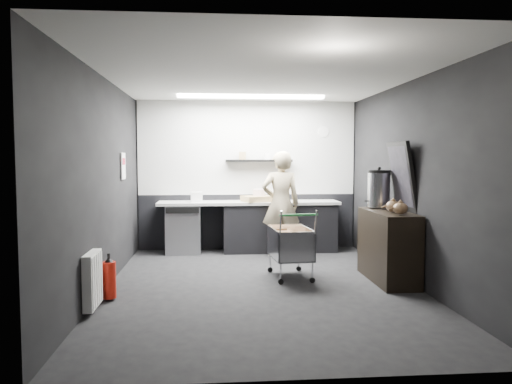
{
  "coord_description": "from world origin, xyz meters",
  "views": [
    {
      "loc": [
        -0.62,
        -6.37,
        1.68
      ],
      "look_at": [
        -0.04,
        0.4,
        1.21
      ],
      "focal_mm": 35.0,
      "sensor_mm": 36.0,
      "label": 1
    }
  ],
  "objects": [
    {
      "name": "floor",
      "position": [
        0.0,
        0.0,
        0.0
      ],
      "size": [
        5.5,
        5.5,
        0.0
      ],
      "primitive_type": "plane",
      "color": "black",
      "rests_on": "ground"
    },
    {
      "name": "ceiling",
      "position": [
        0.0,
        0.0,
        2.7
      ],
      "size": [
        5.5,
        5.5,
        0.0
      ],
      "primitive_type": "plane",
      "rotation": [
        3.14,
        0.0,
        0.0
      ],
      "color": "silver",
      "rests_on": "wall_back"
    },
    {
      "name": "wall_back",
      "position": [
        0.0,
        2.75,
        1.35
      ],
      "size": [
        5.5,
        0.0,
        5.5
      ],
      "primitive_type": "plane",
      "rotation": [
        1.57,
        0.0,
        0.0
      ],
      "color": "black",
      "rests_on": "floor"
    },
    {
      "name": "wall_front",
      "position": [
        0.0,
        -2.75,
        1.35
      ],
      "size": [
        5.5,
        0.0,
        5.5
      ],
      "primitive_type": "plane",
      "rotation": [
        -1.57,
        0.0,
        0.0
      ],
      "color": "black",
      "rests_on": "floor"
    },
    {
      "name": "wall_left",
      "position": [
        -2.0,
        0.0,
        1.35
      ],
      "size": [
        0.0,
        5.5,
        5.5
      ],
      "primitive_type": "plane",
      "rotation": [
        1.57,
        0.0,
        1.57
      ],
      "color": "black",
      "rests_on": "floor"
    },
    {
      "name": "wall_right",
      "position": [
        2.0,
        0.0,
        1.35
      ],
      "size": [
        0.0,
        5.5,
        5.5
      ],
      "primitive_type": "plane",
      "rotation": [
        1.57,
        0.0,
        -1.57
      ],
      "color": "black",
      "rests_on": "floor"
    },
    {
      "name": "kitchen_wall_panel",
      "position": [
        0.0,
        2.73,
        1.85
      ],
      "size": [
        3.95,
        0.02,
        1.7
      ],
      "primitive_type": "cube",
      "color": "silver",
      "rests_on": "wall_back"
    },
    {
      "name": "dado_panel",
      "position": [
        0.0,
        2.73,
        0.5
      ],
      "size": [
        3.95,
        0.02,
        1.0
      ],
      "primitive_type": "cube",
      "color": "black",
      "rests_on": "wall_back"
    },
    {
      "name": "floating_shelf",
      "position": [
        0.2,
        2.62,
        1.62
      ],
      "size": [
        1.2,
        0.22,
        0.04
      ],
      "primitive_type": "cube",
      "color": "black",
      "rests_on": "wall_back"
    },
    {
      "name": "wall_clock",
      "position": [
        1.4,
        2.72,
        2.15
      ],
      "size": [
        0.2,
        0.03,
        0.2
      ],
      "primitive_type": "cylinder",
      "rotation": [
        1.57,
        0.0,
        0.0
      ],
      "color": "white",
      "rests_on": "wall_back"
    },
    {
      "name": "poster",
      "position": [
        -1.98,
        1.3,
        1.55
      ],
      "size": [
        0.02,
        0.3,
        0.4
      ],
      "primitive_type": "cube",
      "color": "white",
      "rests_on": "wall_left"
    },
    {
      "name": "poster_red_band",
      "position": [
        -1.98,
        1.3,
        1.62
      ],
      "size": [
        0.02,
        0.22,
        0.1
      ],
      "primitive_type": "cube",
      "color": "#B4162F",
      "rests_on": "poster"
    },
    {
      "name": "radiator",
      "position": [
        -1.94,
        -0.9,
        0.35
      ],
      "size": [
        0.1,
        0.5,
        0.6
      ],
      "primitive_type": "cube",
      "color": "white",
      "rests_on": "wall_left"
    },
    {
      "name": "ceiling_strip",
      "position": [
        0.0,
        1.85,
        2.67
      ],
      "size": [
        2.4,
        0.2,
        0.04
      ],
      "primitive_type": "cube",
      "color": "white",
      "rests_on": "ceiling"
    },
    {
      "name": "prep_counter",
      "position": [
        0.14,
        2.42,
        0.46
      ],
      "size": [
        3.2,
        0.61,
        0.9
      ],
      "color": "black",
      "rests_on": "floor"
    },
    {
      "name": "person",
      "position": [
        0.51,
        1.97,
        0.89
      ],
      "size": [
        0.66,
        0.45,
        1.79
      ],
      "primitive_type": "imported",
      "rotation": [
        0.0,
        0.0,
        3.17
      ],
      "color": "beige",
      "rests_on": "floor"
    },
    {
      "name": "shopping_cart",
      "position": [
        0.44,
        0.45,
        0.45
      ],
      "size": [
        0.58,
        0.9,
        0.95
      ],
      "color": "silver",
      "rests_on": "floor"
    },
    {
      "name": "sideboard",
      "position": [
        1.75,
        0.19,
        0.6
      ],
      "size": [
        0.54,
        1.27,
        1.9
      ],
      "color": "black",
      "rests_on": "floor"
    },
    {
      "name": "fire_extinguisher",
      "position": [
        -1.85,
        -0.48,
        0.26
      ],
      "size": [
        0.16,
        0.16,
        0.53
      ],
      "color": "#B1180B",
      "rests_on": "floor"
    },
    {
      "name": "cardboard_box",
      "position": [
        0.15,
        2.37,
        0.95
      ],
      "size": [
        0.61,
        0.54,
        0.1
      ],
      "primitive_type": "cube",
      "rotation": [
        0.0,
        0.0,
        0.38
      ],
      "color": "#A08655",
      "rests_on": "prep_counter"
    },
    {
      "name": "pink_tub",
      "position": [
        0.18,
        2.42,
        1.01
      ],
      "size": [
        0.22,
        0.22,
        0.22
      ],
      "primitive_type": "cylinder",
      "color": "white",
      "rests_on": "prep_counter"
    },
    {
      "name": "white_container",
      "position": [
        -0.92,
        2.37,
        0.99
      ],
      "size": [
        0.21,
        0.17,
        0.18
      ],
      "primitive_type": "cube",
      "rotation": [
        0.0,
        0.0,
        0.09
      ],
      "color": "white",
      "rests_on": "prep_counter"
    }
  ]
}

